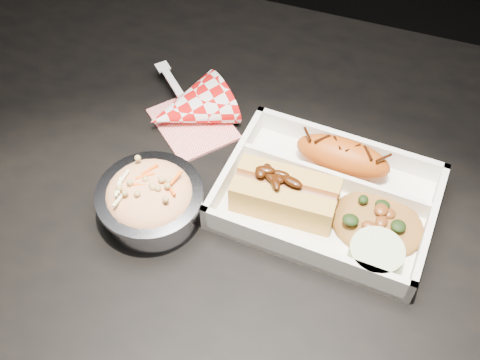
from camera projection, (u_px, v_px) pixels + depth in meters
name	position (u px, v px, depth m)	size (l,w,h in m)	color
dining_table	(291.00, 258.00, 0.79)	(1.20, 0.80, 0.75)	black
food_tray	(327.00, 199.00, 0.73)	(0.26, 0.20, 0.04)	white
fried_pastry	(343.00, 157.00, 0.74)	(0.12, 0.05, 0.04)	#B64F12
hotdog	(285.00, 192.00, 0.70)	(0.12, 0.06, 0.06)	gold
fried_rice_mound	(379.00, 218.00, 0.69)	(0.11, 0.09, 0.03)	#9B662D
cupcake_liner	(375.00, 256.00, 0.66)	(0.06, 0.06, 0.03)	beige
foil_coleslaw_cup	(150.00, 199.00, 0.70)	(0.13, 0.13, 0.07)	silver
napkin_fork	(188.00, 109.00, 0.81)	(0.16, 0.15, 0.10)	red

